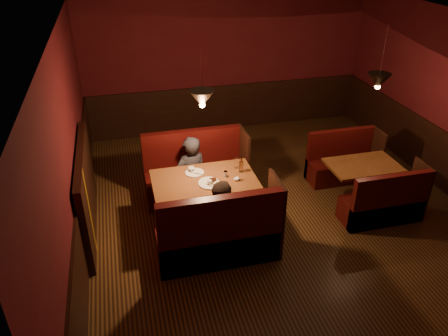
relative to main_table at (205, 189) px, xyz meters
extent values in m
cube|color=#311D0F|center=(1.22, -0.06, -0.63)|extent=(6.00, 7.00, 0.01)
cube|color=black|center=(1.22, -0.06, 2.28)|extent=(6.00, 7.00, 0.01)
cube|color=#500F15|center=(1.22, 3.44, 0.82)|extent=(6.00, 0.01, 2.90)
cube|color=#500F15|center=(-1.79, -0.06, 0.82)|extent=(0.01, 7.00, 2.90)
cube|color=black|center=(1.22, 3.42, -0.13)|extent=(6.00, 0.04, 1.00)
cube|color=black|center=(-1.76, -0.06, -0.13)|extent=(0.04, 7.00, 1.00)
cube|color=black|center=(-1.70, 0.34, 0.02)|extent=(0.10, 2.20, 1.30)
cube|color=#A87D1B|center=(-1.65, -0.21, 0.02)|extent=(0.01, 0.12, 1.30)
cylinder|color=#333333|center=(-0.02, 0.00, 1.82)|extent=(0.01, 0.01, 0.80)
cone|color=black|center=(-0.02, 0.00, 1.42)|extent=(0.34, 0.34, 0.22)
sphere|color=#FFBF72|center=(-0.02, 0.00, 1.33)|extent=(0.08, 0.08, 0.08)
cylinder|color=#333333|center=(2.65, 0.08, 1.82)|extent=(0.01, 0.01, 0.80)
cone|color=black|center=(2.65, 0.08, 1.42)|extent=(0.34, 0.34, 0.22)
sphere|color=#FFBF72|center=(2.65, 0.08, 1.33)|extent=(0.08, 0.08, 0.08)
cube|color=#4E3012|center=(-0.02, 0.00, 0.16)|extent=(1.52, 0.92, 0.05)
cylinder|color=black|center=(-0.02, 0.00, -0.25)|extent=(0.15, 0.15, 0.76)
cylinder|color=black|center=(-0.02, 0.00, -0.60)|extent=(0.61, 0.61, 0.04)
cylinder|color=silver|center=(0.02, -0.16, 0.20)|extent=(0.30, 0.30, 0.02)
cube|color=black|center=(0.08, -0.14, 0.22)|extent=(0.10, 0.09, 0.04)
ellipsoid|color=silver|center=(0.03, -0.18, 0.24)|extent=(0.08, 0.08, 0.06)
cube|color=tan|center=(0.10, -0.23, 0.22)|extent=(0.09, 0.09, 0.03)
cylinder|color=silver|center=(0.00, -0.23, 0.21)|extent=(0.09, 0.12, 0.01)
cylinder|color=silver|center=(-0.12, 0.19, 0.19)|extent=(0.28, 0.28, 0.02)
ellipsoid|color=beige|center=(-0.15, 0.27, 0.23)|extent=(0.11, 0.11, 0.06)
cube|color=silver|center=(-0.12, 0.15, 0.20)|extent=(0.18, 0.14, 0.00)
cylinder|color=white|center=(0.30, -0.02, 0.23)|extent=(0.06, 0.06, 0.09)
cylinder|color=white|center=(0.53, 0.20, 0.27)|extent=(0.08, 0.08, 0.16)
cylinder|color=white|center=(0.49, -0.17, 0.27)|extent=(0.08, 0.08, 0.16)
cylinder|color=#47230F|center=(0.57, 0.06, 0.27)|extent=(0.07, 0.07, 0.17)
cylinder|color=#47230F|center=(0.57, 0.06, 0.40)|extent=(0.03, 0.03, 0.08)
ellipsoid|color=white|center=(0.44, -0.16, 0.21)|extent=(0.12, 0.11, 0.05)
cube|color=#360707|center=(-0.02, 0.79, -0.38)|extent=(1.63, 0.60, 0.49)
cube|color=#360707|center=(-0.02, 1.02, -0.06)|extent=(1.63, 0.13, 1.14)
cube|color=black|center=(0.82, 0.79, -0.06)|extent=(0.04, 0.60, 1.14)
cube|color=#360707|center=(-0.02, -0.79, -0.38)|extent=(1.63, 0.60, 0.49)
cube|color=#360707|center=(-0.02, -1.02, -0.06)|extent=(1.63, 0.13, 1.14)
cube|color=black|center=(0.82, -0.79, -0.06)|extent=(0.04, 0.60, 1.14)
cube|color=#4E3012|center=(2.65, 0.08, 0.00)|extent=(1.15, 0.73, 0.04)
cylinder|color=black|center=(2.65, 0.08, -0.32)|extent=(0.12, 0.12, 0.60)
cylinder|color=black|center=(2.65, 0.08, -0.61)|extent=(0.48, 0.48, 0.03)
cube|color=#360707|center=(2.65, 0.70, -0.43)|extent=(1.23, 0.47, 0.39)
cube|color=#360707|center=(2.65, 0.89, -0.17)|extent=(1.23, 0.10, 0.91)
cube|color=black|center=(3.28, 0.70, -0.17)|extent=(0.03, 0.47, 0.91)
cube|color=#360707|center=(2.65, -0.55, -0.43)|extent=(1.23, 0.47, 0.39)
cube|color=#360707|center=(2.65, -0.73, -0.17)|extent=(1.23, 0.10, 0.91)
cube|color=black|center=(3.28, -0.55, -0.17)|extent=(0.03, 0.47, 0.91)
imported|color=#29282F|center=(-0.09, 0.70, 0.13)|extent=(0.63, 0.50, 1.52)
imported|color=#2F221C|center=(0.14, -0.62, 0.08)|extent=(0.77, 0.65, 1.41)
camera|label=1|loc=(-1.07, -5.37, 3.46)|focal=35.00mm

